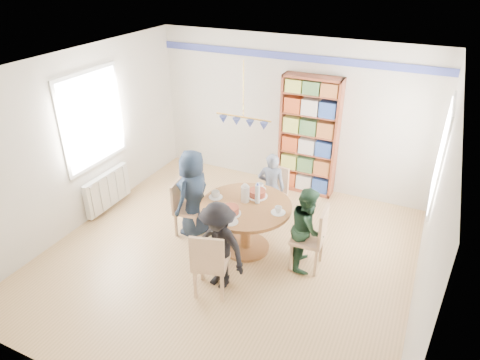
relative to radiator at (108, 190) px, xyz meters
The scene contains 14 objects.
ground 2.46m from the radiator, ahead, with size 5.00×5.00×0.00m, color tan.
room_shell 2.58m from the radiator, 14.73° to the left, with size 5.00×5.00×5.00m.
radiator is the anchor object (origin of this frame).
dining_table 2.58m from the radiator, ahead, with size 1.30×1.30×0.75m.
chair_left 1.54m from the radiator, ahead, with size 0.45×0.45×0.87m.
chair_right 3.58m from the radiator, ahead, with size 0.44×0.44×0.95m.
chair_far 2.80m from the radiator, 20.40° to the left, with size 0.46×0.46×0.88m.
chair_near 2.80m from the radiator, 23.18° to the right, with size 0.52×0.52×0.96m.
person_left 1.72m from the radiator, ahead, with size 0.67×0.44×1.38m, color #172334.
person_right 3.48m from the radiator, ahead, with size 0.58×0.46×1.20m, color #1B3726.
person_far 2.75m from the radiator, 17.90° to the left, with size 0.43×0.28×1.18m, color gray.
person_near 2.74m from the radiator, 18.96° to the right, with size 0.80×0.46×1.24m, color black.
bookshelf 3.55m from the radiator, 35.88° to the left, with size 1.01×0.30×2.11m.
tableware 2.59m from the radiator, ahead, with size 1.17×1.17×0.31m.
Camera 1 is at (2.26, -4.39, 3.91)m, focal length 32.00 mm.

